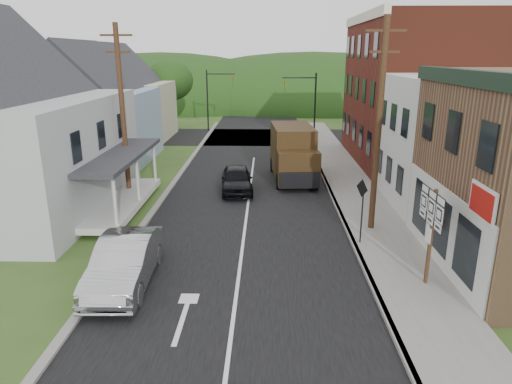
# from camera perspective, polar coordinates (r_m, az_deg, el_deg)

# --- Properties ---
(ground) EXTENTS (120.00, 120.00, 0.00)m
(ground) POSITION_cam_1_polar(r_m,az_deg,el_deg) (17.27, -1.97, -8.96)
(ground) COLOR #2D4719
(ground) RESTS_ON ground
(road) EXTENTS (9.00, 90.00, 0.02)m
(road) POSITION_cam_1_polar(r_m,az_deg,el_deg) (26.62, -0.74, 0.49)
(road) COLOR black
(road) RESTS_ON ground
(cross_road) EXTENTS (60.00, 9.00, 0.02)m
(cross_road) POSITION_cam_1_polar(r_m,az_deg,el_deg) (43.18, 0.09, 6.90)
(cross_road) COLOR black
(cross_road) RESTS_ON ground
(sidewalk_right) EXTENTS (2.80, 55.00, 0.15)m
(sidewalk_right) POSITION_cam_1_polar(r_m,az_deg,el_deg) (25.16, 12.64, -0.74)
(sidewalk_right) COLOR slate
(sidewalk_right) RESTS_ON ground
(curb_right) EXTENTS (0.20, 55.00, 0.15)m
(curb_right) POSITION_cam_1_polar(r_m,az_deg,el_deg) (24.93, 9.60, -0.73)
(curb_right) COLOR slate
(curb_right) RESTS_ON ground
(curb_left) EXTENTS (0.30, 55.00, 0.12)m
(curb_left) POSITION_cam_1_polar(r_m,az_deg,el_deg) (25.30, -11.49, -0.60)
(curb_left) COLOR slate
(curb_left) RESTS_ON ground
(storefront_white) EXTENTS (8.00, 7.00, 6.50)m
(storefront_white) POSITION_cam_1_polar(r_m,az_deg,el_deg) (25.59, 25.33, 5.67)
(storefront_white) COLOR silver
(storefront_white) RESTS_ON ground
(storefront_red) EXTENTS (8.00, 12.00, 10.00)m
(storefront_red) POSITION_cam_1_polar(r_m,az_deg,el_deg) (34.21, 19.40, 11.76)
(storefront_red) COLOR #602516
(storefront_red) RESTS_ON ground
(house_blue) EXTENTS (7.14, 8.16, 7.28)m
(house_blue) POSITION_cam_1_polar(r_m,az_deg,el_deg) (34.85, -18.98, 9.71)
(house_blue) COLOR #889CB9
(house_blue) RESTS_ON ground
(house_cream) EXTENTS (7.14, 8.16, 7.28)m
(house_cream) POSITION_cam_1_polar(r_m,az_deg,el_deg) (43.51, -15.57, 11.28)
(house_cream) COLOR #B3AF8B
(house_cream) RESTS_ON ground
(utility_pole_right) EXTENTS (1.60, 0.26, 9.00)m
(utility_pole_right) POSITION_cam_1_polar(r_m,az_deg,el_deg) (19.78, 15.08, 7.98)
(utility_pole_right) COLOR #472D19
(utility_pole_right) RESTS_ON ground
(utility_pole_left) EXTENTS (1.60, 0.26, 9.00)m
(utility_pole_left) POSITION_cam_1_polar(r_m,az_deg,el_deg) (24.83, -16.35, 9.60)
(utility_pole_left) COLOR #472D19
(utility_pole_left) RESTS_ON ground
(traffic_signal_right) EXTENTS (2.87, 0.20, 6.00)m
(traffic_signal_right) POSITION_cam_1_polar(r_m,az_deg,el_deg) (39.33, 6.38, 11.33)
(traffic_signal_right) COLOR black
(traffic_signal_right) RESTS_ON ground
(traffic_signal_left) EXTENTS (2.87, 0.20, 6.00)m
(traffic_signal_left) POSITION_cam_1_polar(r_m,az_deg,el_deg) (46.46, -5.24, 12.22)
(traffic_signal_left) COLOR black
(traffic_signal_left) RESTS_ON ground
(tree_left_c) EXTENTS (5.80, 5.80, 8.41)m
(tree_left_c) POSITION_cam_1_polar(r_m,az_deg,el_deg) (40.77, -28.70, 12.69)
(tree_left_c) COLOR #382616
(tree_left_c) RESTS_ON ground
(tree_left_d) EXTENTS (4.80, 4.80, 6.94)m
(tree_left_d) POSITION_cam_1_polar(r_m,az_deg,el_deg) (48.61, -10.74, 13.54)
(tree_left_d) COLOR #382616
(tree_left_d) RESTS_ON ground
(forested_ridge) EXTENTS (90.00, 30.00, 16.00)m
(forested_ridge) POSITION_cam_1_polar(r_m,az_deg,el_deg) (70.92, 0.61, 10.86)
(forested_ridge) COLOR #173610
(forested_ridge) RESTS_ON ground
(silver_sedan) EXTENTS (1.88, 4.99, 1.63)m
(silver_sedan) POSITION_cam_1_polar(r_m,az_deg,el_deg) (16.11, -16.06, -8.47)
(silver_sedan) COLOR #B0B0B5
(silver_sedan) RESTS_ON ground
(dark_sedan) EXTENTS (2.09, 4.38, 1.44)m
(dark_sedan) POSITION_cam_1_polar(r_m,az_deg,el_deg) (25.76, -2.43, 1.58)
(dark_sedan) COLOR black
(dark_sedan) RESTS_ON ground
(delivery_van) EXTENTS (2.81, 6.02, 3.28)m
(delivery_van) POSITION_cam_1_polar(r_m,az_deg,el_deg) (28.16, 4.68, 4.84)
(delivery_van) COLOR #32210E
(delivery_van) RESTS_ON ground
(route_sign_cluster) EXTENTS (0.18, 1.88, 3.29)m
(route_sign_cluster) POSITION_cam_1_polar(r_m,az_deg,el_deg) (15.81, 21.02, -3.69)
(route_sign_cluster) COLOR #472D19
(route_sign_cluster) RESTS_ON sidewalk_right
(warning_sign) EXTENTS (0.32, 0.68, 2.67)m
(warning_sign) POSITION_cam_1_polar(r_m,az_deg,el_deg) (18.64, 13.13, -1.28)
(warning_sign) COLOR black
(warning_sign) RESTS_ON sidewalk_right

